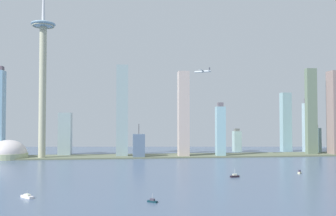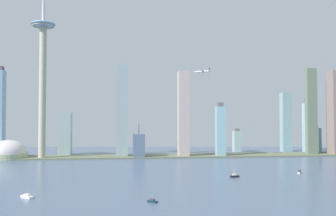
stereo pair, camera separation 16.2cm
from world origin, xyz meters
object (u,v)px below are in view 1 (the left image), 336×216
(skyscraper_6, at_px, (65,134))
(skyscraper_12, at_px, (0,113))
(stadium_dome, at_px, (8,154))
(skyscraper_4, at_px, (122,111))
(observation_tower, at_px, (43,62))
(skyscraper_9, at_px, (220,131))
(skyscraper_10, at_px, (139,146))
(skyscraper_11, at_px, (237,141))
(boat_4, at_px, (152,201))
(skyscraper_3, at_px, (183,114))
(skyscraper_1, at_px, (336,113))
(skyscraper_8, at_px, (311,112))
(skyscraper_2, at_px, (314,140))
(boat_3, at_px, (300,172))
(skyscraper_0, at_px, (308,127))
(boat_1, at_px, (27,196))
(airplane, at_px, (202,71))
(skyscraper_5, at_px, (286,122))
(boat_6, at_px, (235,176))

(skyscraper_6, relative_size, skyscraper_12, 0.49)
(stadium_dome, distance_m, skyscraper_12, 82.39)
(skyscraper_4, bearing_deg, observation_tower, -172.74)
(skyscraper_9, relative_size, skyscraper_10, 1.65)
(skyscraper_11, height_order, boat_4, skyscraper_11)
(observation_tower, distance_m, skyscraper_3, 283.38)
(observation_tower, bearing_deg, stadium_dome, 173.44)
(skyscraper_1, distance_m, skyscraper_4, 439.56)
(skyscraper_9, bearing_deg, skyscraper_8, 3.75)
(stadium_dome, xyz_separation_m, skyscraper_11, (469.92, 102.70, 14.88))
(skyscraper_12, bearing_deg, observation_tower, -20.77)
(skyscraper_2, height_order, boat_3, skyscraper_2)
(skyscraper_6, relative_size, boat_4, 9.54)
(skyscraper_0, bearing_deg, boat_1, -138.86)
(skyscraper_4, bearing_deg, stadium_dome, -176.83)
(skyscraper_8, distance_m, skyscraper_10, 362.62)
(skyscraper_8, xyz_separation_m, skyscraper_9, (-195.91, -12.85, -38.75))
(skyscraper_4, relative_size, boat_3, 23.11)
(observation_tower, distance_m, boat_4, 461.54)
(skyscraper_2, bearing_deg, skyscraper_10, -171.96)
(skyscraper_4, bearing_deg, boat_4, -86.19)
(skyscraper_4, xyz_separation_m, skyscraper_11, (260.30, 91.08, -65.33))
(boat_1, bearing_deg, skyscraper_2, 85.16)
(observation_tower, xyz_separation_m, skyscraper_8, (535.15, 11.31, -90.50))
(observation_tower, distance_m, skyscraper_10, 238.25)
(skyscraper_10, relative_size, skyscraper_12, 0.37)
(observation_tower, distance_m, airplane, 298.93)
(skyscraper_8, relative_size, boat_1, 12.57)
(observation_tower, bearing_deg, boat_4, -65.81)
(skyscraper_2, xyz_separation_m, boat_1, (-499.09, -406.13, -27.25))
(observation_tower, height_order, stadium_dome, observation_tower)
(skyscraper_5, xyz_separation_m, boat_3, (-135.53, -335.26, -65.43))
(skyscraper_0, bearing_deg, skyscraper_1, -75.74)
(skyscraper_6, height_order, skyscraper_12, skyscraper_12)
(skyscraper_1, relative_size, skyscraper_12, 0.99)
(skyscraper_2, bearing_deg, airplane, -162.49)
(boat_3, height_order, boat_6, boat_6)
(skyscraper_6, distance_m, boat_3, 458.28)
(skyscraper_1, xyz_separation_m, boat_1, (-524.52, -361.78, -85.42))
(boat_4, bearing_deg, airplane, -71.98)
(skyscraper_2, distance_m, skyscraper_11, 164.82)
(skyscraper_8, distance_m, boat_3, 305.69)
(stadium_dome, bearing_deg, airplane, -6.41)
(skyscraper_11, bearing_deg, skyscraper_6, -171.52)
(skyscraper_2, bearing_deg, boat_6, -131.45)
(skyscraper_6, height_order, skyscraper_10, skyscraper_6)
(boat_3, bearing_deg, skyscraper_6, 92.62)
(skyscraper_6, height_order, boat_4, skyscraper_6)
(skyscraper_11, bearing_deg, skyscraper_3, -143.19)
(observation_tower, distance_m, skyscraper_9, 363.04)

